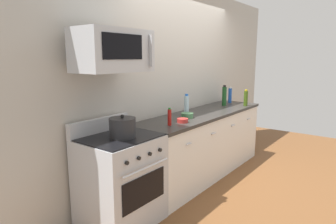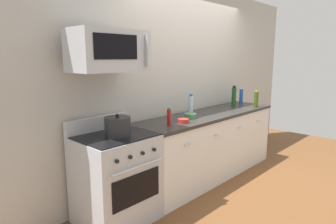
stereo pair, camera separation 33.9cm
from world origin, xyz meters
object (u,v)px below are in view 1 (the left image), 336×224
at_px(bottle_water_clear, 186,105).
at_px(bowl_red_small, 182,120).
at_px(bottle_olive_oil, 246,98).
at_px(microwave, 113,51).
at_px(bowl_green_glaze, 187,115).
at_px(bottle_wine_green, 224,96).
at_px(stockpot, 122,128).
at_px(bottle_soda_blue, 230,95).
at_px(bottle_hot_sauce_red, 170,117).
at_px(range_oven, 120,180).

relative_size(bottle_water_clear, bowl_red_small, 2.13).
bearing_deg(bottle_olive_oil, bottle_water_clear, 164.56).
bearing_deg(microwave, bowl_green_glaze, -3.49).
distance_m(bottle_wine_green, stockpot, 2.36).
bearing_deg(bottle_soda_blue, bottle_hot_sauce_red, -173.89).
xyz_separation_m(bottle_soda_blue, bottle_hot_sauce_red, (-2.00, -0.21, -0.03)).
height_order(bottle_wine_green, bowl_green_glaze, bottle_wine_green).
height_order(bottle_water_clear, bowl_green_glaze, bottle_water_clear).
bearing_deg(bottle_soda_blue, bowl_green_glaze, -174.79).
height_order(bottle_hot_sauce_red, stockpot, stockpot).
bearing_deg(bowl_green_glaze, bottle_water_clear, 36.69).
relative_size(bottle_olive_oil, bowl_green_glaze, 1.66).
height_order(bottle_soda_blue, bottle_olive_oil, bottle_soda_blue).
xyz_separation_m(microwave, bowl_red_small, (0.90, -0.18, -0.80)).
bearing_deg(bowl_red_small, bottle_olive_oil, -3.77).
height_order(microwave, bottle_water_clear, microwave).
height_order(bottle_soda_blue, stockpot, bottle_soda_blue).
bearing_deg(stockpot, microwave, 89.87).
bearing_deg(bottle_hot_sauce_red, bowl_red_small, -8.70).
xyz_separation_m(range_oven, microwave, (0.00, 0.04, 1.28)).
relative_size(bottle_soda_blue, bottle_wine_green, 0.82).
bearing_deg(bottle_soda_blue, range_oven, -177.60).
xyz_separation_m(bottle_olive_oil, bowl_green_glaze, (-1.36, 0.21, -0.09)).
height_order(microwave, stockpot, microwave).
relative_size(microwave, bottle_wine_green, 2.26).
bearing_deg(bowl_red_small, stockpot, 174.89).
distance_m(bottle_hot_sauce_red, bottle_olive_oil, 1.84).
distance_m(microwave, bottle_wine_green, 2.45).
bearing_deg(bottle_olive_oil, bottle_soda_blue, 65.20).
relative_size(range_oven, bowl_red_small, 7.98).
distance_m(microwave, bottle_olive_oil, 2.64).
distance_m(bottle_soda_blue, bottle_hot_sauce_red, 2.01).
distance_m(bottle_soda_blue, stockpot, 2.70).
distance_m(bottle_wine_green, bowl_green_glaze, 1.20).
bearing_deg(bottle_hot_sauce_red, microwave, 168.03).
xyz_separation_m(bottle_soda_blue, bottle_olive_oil, (-0.16, -0.35, -0.00)).
bearing_deg(range_oven, microwave, 89.71).
bearing_deg(bottle_hot_sauce_red, bottle_water_clear, 16.95).
distance_m(range_oven, bottle_wine_green, 2.43).
bearing_deg(microwave, bowl_red_small, -11.20).
height_order(bottle_wine_green, bottle_hot_sauce_red, bottle_wine_green).
bearing_deg(bottle_olive_oil, microwave, 173.54).
distance_m(bottle_water_clear, bottle_olive_oil, 1.25).
relative_size(range_oven, bottle_hot_sauce_red, 5.26).
xyz_separation_m(bottle_soda_blue, bottle_wine_green, (-0.34, -0.06, 0.03)).
distance_m(microwave, bowl_red_small, 1.22).
distance_m(bottle_soda_blue, bottle_olive_oil, 0.39).
relative_size(bottle_wine_green, bottle_olive_oil, 1.25).
distance_m(range_oven, bowl_red_small, 1.03).
bearing_deg(bottle_hot_sauce_red, bottle_soda_blue, 6.11).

